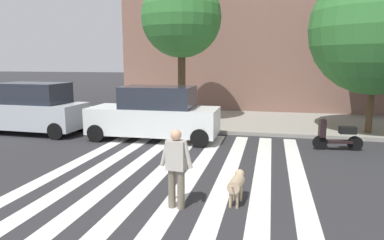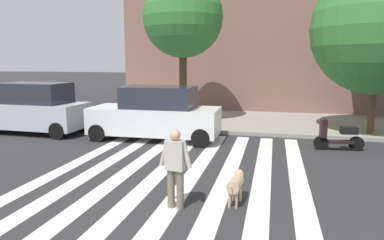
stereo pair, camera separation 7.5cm
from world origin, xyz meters
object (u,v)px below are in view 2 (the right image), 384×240
Objects in this scene: parked_scooter at (339,136)px; pedestrian_dog_walker at (175,164)px; parked_car_near_curb at (33,109)px; dog_on_leash at (236,183)px; parked_car_behind_first at (156,114)px; street_tree_nearest at (183,18)px; street_tree_middle at (379,29)px.

pedestrian_dog_walker reaches higher than parked_scooter.
parked_car_near_curb is 4.62× the size of dog_on_leash.
parked_car_behind_first is 2.99× the size of pedestrian_dog_walker.
parked_scooter is (6.53, -0.15, -0.49)m from parked_car_behind_first.
street_tree_nearest is at bearing 87.69° from parked_car_behind_first.
parked_car_behind_first is 6.53m from dog_on_leash.
parked_scooter is 8.61m from street_tree_nearest.
dog_on_leash is (3.50, -8.93, -4.49)m from street_tree_nearest.
parked_scooter is 1.00× the size of pedestrian_dog_walker.
dog_on_leash is at bearing -30.90° from parked_car_near_curb.
parked_car_near_curb is 9.82m from pedestrian_dog_walker.
parked_car_behind_first reaches higher than dog_on_leash.
street_tree_nearest reaches higher than pedestrian_dog_walker.
parked_scooter is at bearing -1.33° from parked_car_behind_first.
street_tree_middle is 10.55m from pedestrian_dog_walker.
street_tree_middle is (7.96, -1.14, -0.76)m from street_tree_nearest.
street_tree_middle is (1.58, 2.55, 3.70)m from parked_scooter.
dog_on_leash is at bearing -55.99° from parked_car_behind_first.
street_tree_nearest is 10.52m from pedestrian_dog_walker.
parked_scooter is 7.06m from pedestrian_dog_walker.
parked_scooter is 4.76m from street_tree_middle.
parked_car_behind_first is 0.75× the size of street_tree_middle.
pedestrian_dog_walker is at bearing -67.31° from parked_car_behind_first.
parked_scooter is at bearing 54.88° from pedestrian_dog_walker.
parked_car_behind_first is at bearing 178.67° from parked_scooter.
dog_on_leash is at bearing 23.89° from pedestrian_dog_walker.
parked_car_behind_first reaches higher than parked_scooter.
parked_scooter is 0.25× the size of street_tree_middle.
street_tree_nearest is 10.59m from dog_on_leash.
street_tree_nearest reaches higher than street_tree_middle.
parked_car_behind_first is 6.55m from parked_scooter.
street_tree_nearest reaches higher than parked_scooter.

